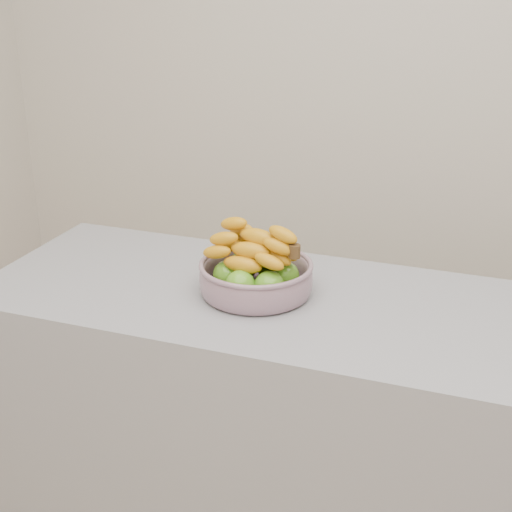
{
  "coord_description": "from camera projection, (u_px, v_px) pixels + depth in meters",
  "views": [
    {
      "loc": [
        0.24,
        -0.88,
        1.66
      ],
      "look_at": [
        -0.3,
        0.63,
        1.0
      ],
      "focal_mm": 50.0,
      "sensor_mm": 36.0,
      "label": 1
    }
  ],
  "objects": [
    {
      "name": "counter",
      "position": [
        366.0,
        467.0,
        1.85
      ],
      "size": [
        2.0,
        0.6,
        0.9
      ],
      "primitive_type": "cube",
      "color": "gray",
      "rests_on": "ground"
    },
    {
      "name": "fruit_bowl",
      "position": [
        256.0,
        273.0,
        1.75
      ],
      "size": [
        0.28,
        0.28,
        0.17
      ],
      "rotation": [
        0.0,
        0.0,
        -0.22
      ],
      "color": "#8E9AAA",
      "rests_on": "counter"
    }
  ]
}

